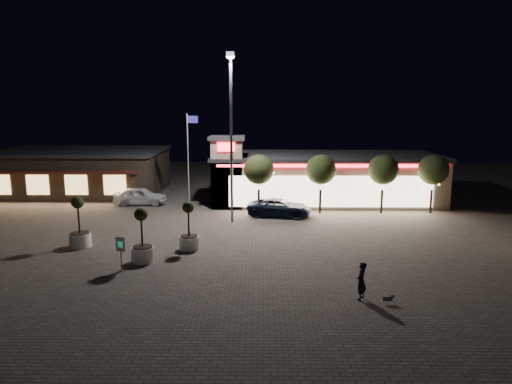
{
  "coord_description": "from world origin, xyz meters",
  "views": [
    {
      "loc": [
        4.16,
        -25.36,
        8.65
      ],
      "look_at": [
        3.83,
        6.0,
        2.68
      ],
      "focal_mm": 32.0,
      "sensor_mm": 36.0,
      "label": 1
    }
  ],
  "objects_px": {
    "pickup_truck": "(279,208)",
    "white_sedan": "(140,196)",
    "pedestrian": "(361,281)",
    "planter_left": "(80,232)",
    "valet_sign": "(121,247)",
    "planter_mid": "(142,245)"
  },
  "relations": [
    {
      "from": "pickup_truck",
      "to": "pedestrian",
      "type": "distance_m",
      "value": 16.02
    },
    {
      "from": "valet_sign",
      "to": "white_sedan",
      "type": "bearing_deg",
      "value": 101.21
    },
    {
      "from": "planter_left",
      "to": "valet_sign",
      "type": "height_order",
      "value": "planter_left"
    },
    {
      "from": "pickup_truck",
      "to": "pedestrian",
      "type": "xyz_separation_m",
      "value": [
        3.06,
        -15.73,
        0.17
      ]
    },
    {
      "from": "white_sedan",
      "to": "pedestrian",
      "type": "height_order",
      "value": "pedestrian"
    },
    {
      "from": "pickup_truck",
      "to": "white_sedan",
      "type": "distance_m",
      "value": 12.83
    },
    {
      "from": "planter_left",
      "to": "valet_sign",
      "type": "xyz_separation_m",
      "value": [
        3.76,
        -3.95,
        0.27
      ]
    },
    {
      "from": "planter_mid",
      "to": "valet_sign",
      "type": "height_order",
      "value": "planter_mid"
    },
    {
      "from": "pedestrian",
      "to": "planter_left",
      "type": "relative_size",
      "value": 0.54
    },
    {
      "from": "valet_sign",
      "to": "pedestrian",
      "type": "bearing_deg",
      "value": -16.86
    },
    {
      "from": "pedestrian",
      "to": "valet_sign",
      "type": "height_order",
      "value": "valet_sign"
    },
    {
      "from": "pickup_truck",
      "to": "white_sedan",
      "type": "relative_size",
      "value": 1.1
    },
    {
      "from": "pickup_truck",
      "to": "valet_sign",
      "type": "height_order",
      "value": "valet_sign"
    },
    {
      "from": "pickup_truck",
      "to": "white_sedan",
      "type": "bearing_deg",
      "value": 80.84
    },
    {
      "from": "planter_left",
      "to": "valet_sign",
      "type": "relative_size",
      "value": 1.78
    },
    {
      "from": "planter_left",
      "to": "pedestrian",
      "type": "bearing_deg",
      "value": -25.74
    },
    {
      "from": "white_sedan",
      "to": "planter_left",
      "type": "relative_size",
      "value": 1.42
    },
    {
      "from": "planter_mid",
      "to": "valet_sign",
      "type": "distance_m",
      "value": 1.56
    },
    {
      "from": "white_sedan",
      "to": "valet_sign",
      "type": "distance_m",
      "value": 16.6
    },
    {
      "from": "white_sedan",
      "to": "planter_mid",
      "type": "bearing_deg",
      "value": -165.1
    },
    {
      "from": "pedestrian",
      "to": "planter_left",
      "type": "bearing_deg",
      "value": -84.86
    },
    {
      "from": "pedestrian",
      "to": "valet_sign",
      "type": "distance_m",
      "value": 12.51
    }
  ]
}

